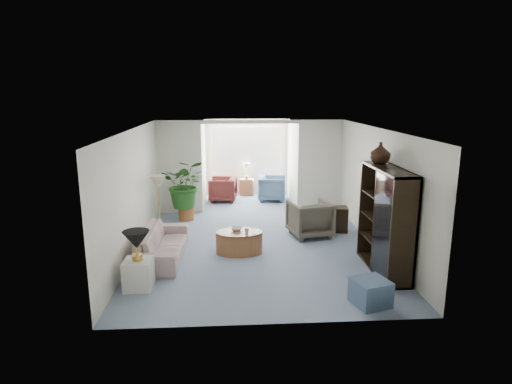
{
  "coord_description": "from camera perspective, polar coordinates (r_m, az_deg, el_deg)",
  "views": [
    {
      "loc": [
        -0.59,
        -8.56,
        3.21
      ],
      "look_at": [
        0.0,
        0.6,
        1.1
      ],
      "focal_mm": 30.51,
      "sensor_mm": 36.0,
      "label": 1
    }
  ],
  "objects": [
    {
      "name": "house_plant",
      "position": [
        11.18,
        -9.25,
        1.08
      ],
      "size": [
        1.13,
        0.98,
        1.25
      ],
      "primitive_type": "imported",
      "color": "#24551D",
      "rests_on": "plant_pot"
    },
    {
      "name": "sunroom_chair_maroon",
      "position": [
        13.12,
        -4.38,
        0.35
      ],
      "size": [
        0.89,
        0.87,
        0.72
      ],
      "primitive_type": "imported",
      "rotation": [
        0.0,
        0.0,
        -1.71
      ],
      "color": "maroon",
      "rests_on": "ground"
    },
    {
      "name": "cabinet_urn",
      "position": [
        8.42,
        15.97,
        4.96
      ],
      "size": [
        0.38,
        0.38,
        0.4
      ],
      "primitive_type": "imported",
      "color": "black",
      "rests_on": "entertainment_cabinet"
    },
    {
      "name": "wingback_chair",
      "position": [
        9.98,
        7.05,
        -3.47
      ],
      "size": [
        1.04,
        1.06,
        0.82
      ],
      "primitive_type": "imported",
      "rotation": [
        0.0,
        0.0,
        3.36
      ],
      "color": "#595446",
      "rests_on": "ground"
    },
    {
      "name": "end_table",
      "position": [
        7.62,
        -15.15,
        -10.36
      ],
      "size": [
        0.47,
        0.47,
        0.5
      ],
      "primitive_type": "cube",
      "rotation": [
        0.0,
        0.0,
        -0.02
      ],
      "color": "silver",
      "rests_on": "ground"
    },
    {
      "name": "floor",
      "position": [
        9.16,
        0.24,
        -7.56
      ],
      "size": [
        6.0,
        6.0,
        0.0
      ],
      "primitive_type": "plane",
      "color": "#8290AC",
      "rests_on": "ground"
    },
    {
      "name": "sunroom_chair_blue",
      "position": [
        13.18,
        2.15,
        0.49
      ],
      "size": [
        0.91,
        0.89,
        0.74
      ],
      "primitive_type": "imported",
      "rotation": [
        0.0,
        0.0,
        1.44
      ],
      "color": "slate",
      "rests_on": "ground"
    },
    {
      "name": "back_header",
      "position": [
        11.6,
        -0.78,
        9.18
      ],
      "size": [
        2.6,
        0.12,
        0.1
      ],
      "primitive_type": "cube",
      "color": "white",
      "rests_on": "back_pier_left"
    },
    {
      "name": "table_lamp",
      "position": [
        7.41,
        -15.42,
        -6.08
      ],
      "size": [
        0.44,
        0.44,
        0.3
      ],
      "primitive_type": "cone",
      "color": "black",
      "rests_on": "end_table"
    },
    {
      "name": "ottoman",
      "position": [
        7.1,
        14.79,
        -12.58
      ],
      "size": [
        0.63,
        0.63,
        0.4
      ],
      "primitive_type": "cube",
      "rotation": [
        0.0,
        0.0,
        0.29
      ],
      "color": "slate",
      "rests_on": "ground"
    },
    {
      "name": "plant_pot",
      "position": [
        11.36,
        -9.11,
        -2.8
      ],
      "size": [
        0.4,
        0.4,
        0.32
      ],
      "primitive_type": "cylinder",
      "color": "#96582B",
      "rests_on": "ground"
    },
    {
      "name": "coffee_cup",
      "position": [
        8.75,
        -1.23,
        -5.13
      ],
      "size": [
        0.11,
        0.11,
        0.09
      ],
      "primitive_type": "imported",
      "rotation": [
        0.0,
        0.0,
        -0.14
      ],
      "color": "#B9B3A2",
      "rests_on": "coffee_table"
    },
    {
      "name": "sunroom_table",
      "position": [
        13.88,
        -1.24,
        0.68
      ],
      "size": [
        0.47,
        0.39,
        0.53
      ],
      "primitive_type": "cube",
      "rotation": [
        0.0,
        0.0,
        -0.14
      ],
      "color": "#995837",
      "rests_on": "ground"
    },
    {
      "name": "window_blinds",
      "position": [
        13.85,
        -1.22,
        5.42
      ],
      "size": [
        2.2,
        0.02,
        1.5
      ],
      "primitive_type": "cube",
      "color": "white"
    },
    {
      "name": "sofa",
      "position": [
        8.81,
        -12.19,
        -6.65
      ],
      "size": [
        0.85,
        2.06,
        0.6
      ],
      "primitive_type": "imported",
      "rotation": [
        0.0,
        0.0,
        1.55
      ],
      "color": "#B8AF9C",
      "rests_on": "ground"
    },
    {
      "name": "shelf_clutter",
      "position": [
        7.8,
        17.31,
        -3.43
      ],
      "size": [
        0.3,
        0.66,
        1.06
      ],
      "color": "#312A26",
      "rests_on": "entertainment_cabinet"
    },
    {
      "name": "sunroom_floor",
      "position": [
        13.08,
        -0.99,
        -1.28
      ],
      "size": [
        2.6,
        2.6,
        0.0
      ],
      "primitive_type": "plane",
      "color": "#8290AC",
      "rests_on": "ground"
    },
    {
      "name": "entertainment_cabinet",
      "position": [
        8.2,
        16.63,
        -3.57
      ],
      "size": [
        0.46,
        1.72,
        1.91
      ],
      "primitive_type": "cube",
      "color": "black",
      "rests_on": "ground"
    },
    {
      "name": "framed_picture",
      "position": [
        9.12,
        15.93,
        2.92
      ],
      "size": [
        0.04,
        0.5,
        0.4
      ],
      "primitive_type": "cube",
      "color": "#B0A78D"
    },
    {
      "name": "side_table_dark",
      "position": [
        10.44,
        10.52,
        -3.51
      ],
      "size": [
        0.53,
        0.45,
        0.59
      ],
      "primitive_type": "cube",
      "rotation": [
        0.0,
        0.0,
        -0.13
      ],
      "color": "black",
      "rests_on": "ground"
    },
    {
      "name": "floor_lamp",
      "position": [
        10.01,
        -12.7,
        1.33
      ],
      "size": [
        0.36,
        0.36,
        0.28
      ],
      "primitive_type": "cone",
      "color": "beige",
      "rests_on": "ground"
    },
    {
      "name": "coffee_bowl",
      "position": [
        8.94,
        -2.57,
        -4.86
      ],
      "size": [
        0.27,
        0.27,
        0.06
      ],
      "primitive_type": "imported",
      "rotation": [
        0.0,
        0.0,
        -0.14
      ],
      "color": "beige",
      "rests_on": "coffee_table"
    },
    {
      "name": "back_pier_right",
      "position": [
        11.99,
        8.36,
        3.39
      ],
      "size": [
        1.2,
        0.12,
        2.5
      ],
      "primitive_type": "cube",
      "color": "white",
      "rests_on": "ground"
    },
    {
      "name": "coffee_table",
      "position": [
        8.93,
        -2.21,
        -6.6
      ],
      "size": [
        1.08,
        1.08,
        0.45
      ],
      "primitive_type": "cylinder",
      "rotation": [
        0.0,
        0.0,
        -0.14
      ],
      "color": "#995837",
      "rests_on": "ground"
    },
    {
      "name": "back_pier_left",
      "position": [
        11.8,
        -10.02,
        3.18
      ],
      "size": [
        1.2,
        0.12,
        2.5
      ],
      "primitive_type": "cube",
      "color": "white",
      "rests_on": "ground"
    },
    {
      "name": "window_pane",
      "position": [
        13.88,
        -1.23,
        5.43
      ],
      "size": [
        2.2,
        0.02,
        1.5
      ],
      "primitive_type": "cube",
      "color": "white"
    }
  ]
}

